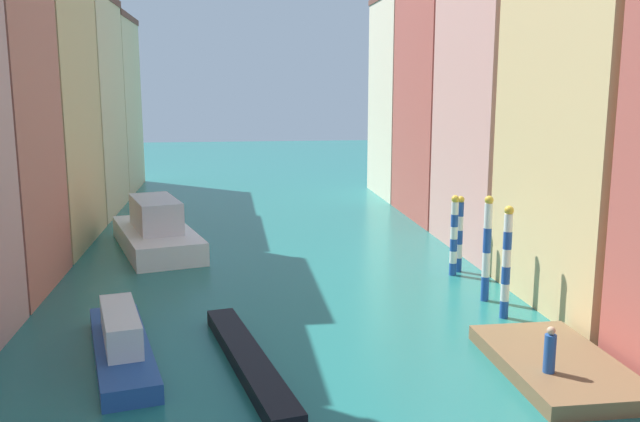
{
  "coord_description": "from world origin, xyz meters",
  "views": [
    {
      "loc": [
        -2.2,
        -12.23,
        9.17
      ],
      "look_at": [
        3.36,
        28.64,
        1.5
      ],
      "focal_mm": 37.93,
      "sensor_mm": 36.0,
      "label": 1
    }
  ],
  "objects": [
    {
      "name": "building_right_1",
      "position": [
        13.85,
        13.64,
        8.41
      ],
      "size": [
        7.24,
        9.69,
        16.8
      ],
      "color": "#DBB77A",
      "rests_on": "ground"
    },
    {
      "name": "person_on_dock",
      "position": [
        7.39,
        6.12,
        1.19
      ],
      "size": [
        0.36,
        0.36,
        1.47
      ],
      "color": "#234C93",
      "rests_on": "waterfront_dock"
    },
    {
      "name": "mooring_pole_2",
      "position": [
        8.6,
        18.68,
        2.05
      ],
      "size": [
        0.39,
        0.39,
        3.98
      ],
      "color": "#1E479E",
      "rests_on": "ground"
    },
    {
      "name": "mooring_pole_1",
      "position": [
        8.66,
        14.63,
        2.36
      ],
      "size": [
        0.38,
        0.38,
        4.61
      ],
      "color": "#1E479E",
      "rests_on": "ground"
    },
    {
      "name": "waterfront_dock",
      "position": [
        8.21,
        7.18,
        0.25
      ],
      "size": [
        3.58,
        6.46,
        0.51
      ],
      "color": "brown",
      "rests_on": "ground"
    },
    {
      "name": "building_left_4",
      "position": [
        -13.85,
        38.84,
        7.83
      ],
      "size": [
        7.24,
        10.67,
        15.63
      ],
      "color": "beige",
      "rests_on": "ground"
    },
    {
      "name": "building_left_5",
      "position": [
        -13.85,
        49.52,
        7.59
      ],
      "size": [
        7.24,
        10.71,
        15.16
      ],
      "color": "beige",
      "rests_on": "ground"
    },
    {
      "name": "motorboat_0",
      "position": [
        -5.96,
        10.2,
        0.62
      ],
      "size": [
        3.47,
        8.08,
        1.72
      ],
      "color": "#234C93",
      "rests_on": "ground"
    },
    {
      "name": "mooring_pole_0",
      "position": [
        8.6,
        12.41,
        2.34
      ],
      "size": [
        0.37,
        0.37,
        4.57
      ],
      "color": "#1E479E",
      "rests_on": "ground"
    },
    {
      "name": "ground_plane",
      "position": [
        0.0,
        24.5,
        0.0
      ],
      "size": [
        154.0,
        154.0,
        0.0
      ],
      "primitive_type": "plane",
      "color": "#1E6B66"
    },
    {
      "name": "vaporetto_white",
      "position": [
        -6.34,
        26.01,
        1.06
      ],
      "size": [
        6.11,
        10.15,
        2.94
      ],
      "color": "white",
      "rests_on": "ground"
    },
    {
      "name": "gondola_black",
      "position": [
        -1.72,
        8.84,
        0.26
      ],
      "size": [
        2.92,
        9.36,
        0.53
      ],
      "color": "black",
      "rests_on": "ground"
    },
    {
      "name": "building_right_3",
      "position": [
        13.85,
        33.52,
        8.55
      ],
      "size": [
        7.24,
        9.94,
        17.09
      ],
      "color": "#B25147",
      "rests_on": "ground"
    },
    {
      "name": "building_right_2",
      "position": [
        13.85,
        23.64,
        9.47
      ],
      "size": [
        7.24,
        9.57,
        18.92
      ],
      "color": "tan",
      "rests_on": "ground"
    },
    {
      "name": "building_right_4",
      "position": [
        13.85,
        43.21,
        8.23
      ],
      "size": [
        7.24,
        9.16,
        16.44
      ],
      "color": "beige",
      "rests_on": "ground"
    },
    {
      "name": "building_left_3",
      "position": [
        -13.85,
        28.19,
        9.22
      ],
      "size": [
        7.24,
        10.23,
        18.4
      ],
      "color": "#DBB77A",
      "rests_on": "ground"
    },
    {
      "name": "mooring_pole_3",
      "position": [
        9.08,
        19.24,
        1.97
      ],
      "size": [
        0.35,
        0.35,
        3.84
      ],
      "color": "#1E479E",
      "rests_on": "ground"
    }
  ]
}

